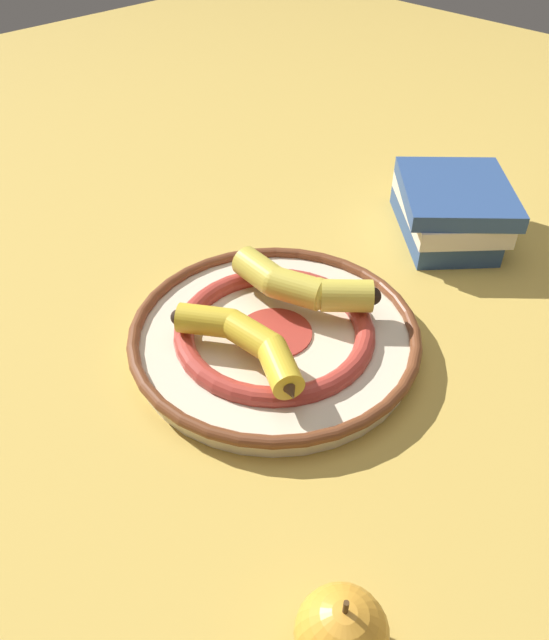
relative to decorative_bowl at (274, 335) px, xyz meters
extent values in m
plane|color=gold|center=(0.02, 0.01, -0.02)|extent=(2.80, 2.80, 0.00)
cylinder|color=beige|center=(0.00, 0.00, -0.01)|extent=(0.32, 0.32, 0.02)
torus|color=#AD382D|center=(0.00, 0.00, 0.01)|extent=(0.23, 0.23, 0.02)
cylinder|color=#AD382D|center=(0.00, 0.00, 0.00)|extent=(0.09, 0.09, 0.00)
torus|color=brown|center=(0.00, 0.00, 0.01)|extent=(0.33, 0.33, 0.01)
cylinder|color=gold|center=(-0.04, -0.07, 0.04)|extent=(0.04, 0.06, 0.04)
cylinder|color=gold|center=(-0.05, -0.01, 0.04)|extent=(0.05, 0.07, 0.04)
cylinder|color=gold|center=(-0.08, 0.04, 0.04)|extent=(0.07, 0.07, 0.04)
sphere|color=gold|center=(-0.04, -0.04, 0.04)|extent=(0.04, 0.04, 0.04)
sphere|color=gold|center=(-0.06, 0.02, 0.04)|extent=(0.04, 0.04, 0.04)
cone|color=#472D19|center=(-0.04, -0.09, 0.04)|extent=(0.03, 0.04, 0.03)
sphere|color=black|center=(-0.10, 0.06, 0.04)|extent=(0.02, 0.02, 0.02)
cylinder|color=gold|center=(0.06, 0.07, 0.03)|extent=(0.06, 0.07, 0.03)
cylinder|color=gold|center=(0.05, 0.01, 0.03)|extent=(0.04, 0.06, 0.03)
cylinder|color=gold|center=(0.06, -0.04, 0.03)|extent=(0.06, 0.07, 0.03)
sphere|color=gold|center=(0.04, 0.04, 0.03)|extent=(0.03, 0.03, 0.03)
sphere|color=gold|center=(0.05, -0.02, 0.03)|extent=(0.03, 0.03, 0.03)
cone|color=#472D19|center=(0.07, 0.09, 0.03)|extent=(0.04, 0.04, 0.02)
sphere|color=black|center=(0.08, -0.07, 0.03)|extent=(0.02, 0.02, 0.02)
cube|color=#2D4C84|center=(-0.35, -0.01, 0.00)|extent=(0.21, 0.21, 0.03)
cube|color=white|center=(-0.35, -0.01, 0.00)|extent=(0.20, 0.20, 0.03)
cube|color=silver|center=(-0.34, 0.00, 0.03)|extent=(0.21, 0.22, 0.03)
cube|color=white|center=(-0.34, 0.00, 0.03)|extent=(0.20, 0.21, 0.02)
cube|color=#2D4C84|center=(-0.34, 0.01, 0.05)|extent=(0.22, 0.22, 0.02)
cube|color=white|center=(-0.34, 0.00, 0.05)|extent=(0.21, 0.21, 0.02)
sphere|color=gold|center=(0.20, 0.27, 0.02)|extent=(0.07, 0.07, 0.07)
cylinder|color=#4C3319|center=(0.20, 0.27, 0.06)|extent=(0.00, 0.00, 0.01)
camera|label=1|loc=(0.37, 0.38, 0.47)|focal=35.00mm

